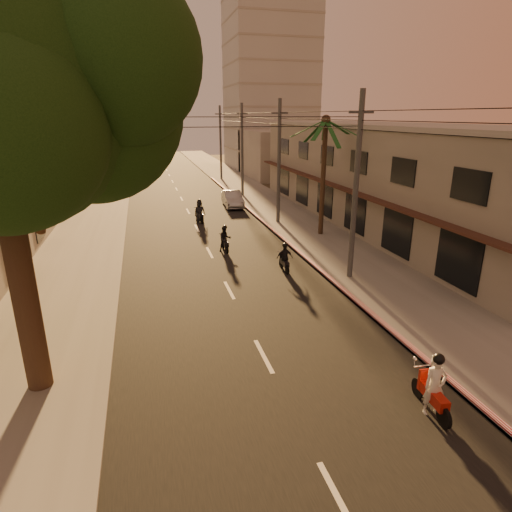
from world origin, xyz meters
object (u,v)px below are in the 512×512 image
object	(u,v)px
palm_tree	(326,127)
scooter_red	(434,387)
broadleaf_tree	(6,89)
parked_car	(233,199)
scooter_mid_b	(285,258)
scooter_far_a	(200,212)
scooter_mid_a	(225,239)

from	to	relation	value
palm_tree	scooter_red	size ratio (longest dim) A/B	4.32
scooter_red	broadleaf_tree	bearing A→B (deg)	163.58
scooter_red	parked_car	xyz separation A→B (m)	(0.41, 28.95, -0.11)
scooter_mid_b	scooter_far_a	size ratio (longest dim) A/B	0.88
broadleaf_tree	scooter_mid_a	bearing A→B (deg)	57.63
scooter_mid_a	parked_car	xyz separation A→B (m)	(3.14, 12.86, -0.02)
parked_car	palm_tree	bearing A→B (deg)	-67.84
scooter_mid_b	scooter_far_a	bearing A→B (deg)	104.48
scooter_mid_b	scooter_mid_a	bearing A→B (deg)	120.19
broadleaf_tree	scooter_far_a	size ratio (longest dim) A/B	6.67
palm_tree	scooter_far_a	bearing A→B (deg)	141.95
palm_tree	scooter_mid_a	distance (m)	9.70
scooter_red	scooter_mid_a	world-z (taller)	scooter_red
scooter_mid_a	scooter_far_a	world-z (taller)	scooter_far_a
palm_tree	parked_car	size ratio (longest dim) A/B	1.88
scooter_far_a	parked_car	bearing A→B (deg)	45.67
scooter_mid_a	parked_car	distance (m)	13.24
palm_tree	scooter_far_a	distance (m)	11.46
scooter_red	parked_car	bearing A→B (deg)	94.53
scooter_red	palm_tree	bearing A→B (deg)	81.91
broadleaf_tree	parked_car	size ratio (longest dim) A/B	2.77
scooter_mid_b	parked_car	world-z (taller)	scooter_mid_b
broadleaf_tree	scooter_mid_a	distance (m)	16.15
broadleaf_tree	palm_tree	xyz separation A→B (m)	(14.61, 13.86, -1.33)
scooter_mid_a	parked_car	size ratio (longest dim) A/B	0.38
palm_tree	scooter_far_a	size ratio (longest dim) A/B	4.52
scooter_red	scooter_mid_b	world-z (taller)	scooter_red
broadleaf_tree	parked_car	bearing A→B (deg)	66.64
scooter_red	parked_car	world-z (taller)	scooter_red
scooter_mid_b	broadleaf_tree	bearing A→B (deg)	-141.18
broadleaf_tree	parked_car	distance (m)	28.15
broadleaf_tree	scooter_far_a	distance (m)	22.33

